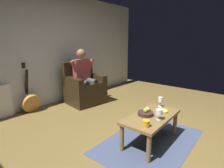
% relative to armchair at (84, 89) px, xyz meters
% --- Properties ---
extents(ground_plane, '(7.23, 7.23, 0.00)m').
position_rel_armchair_xyz_m(ground_plane, '(0.62, 2.11, -0.35)').
color(ground_plane, brown).
extents(wall_back, '(6.42, 0.06, 2.59)m').
position_rel_armchair_xyz_m(wall_back, '(0.62, -0.62, 0.94)').
color(wall_back, silver).
rests_on(wall_back, ground).
extents(rug, '(1.74, 1.17, 0.01)m').
position_rel_armchair_xyz_m(rug, '(0.54, 2.11, -0.35)').
color(rug, '#3A445E').
rests_on(rug, ground).
extents(armchair, '(0.88, 0.80, 1.00)m').
position_rel_armchair_xyz_m(armchair, '(0.00, 0.00, 0.00)').
color(armchair, black).
rests_on(armchair, ground).
extents(person_seated, '(0.66, 0.59, 1.30)m').
position_rel_armchair_xyz_m(person_seated, '(0.00, 0.02, 0.36)').
color(person_seated, brown).
rests_on(person_seated, ground).
extents(coffee_table, '(1.02, 0.54, 0.42)m').
position_rel_armchair_xyz_m(coffee_table, '(0.54, 2.11, 0.01)').
color(coffee_table, brown).
rests_on(coffee_table, ground).
extents(guitar, '(0.38, 0.31, 1.05)m').
position_rel_armchair_xyz_m(guitar, '(1.14, -0.42, -0.12)').
color(guitar, '#AB7935').
rests_on(guitar, ground).
extents(wine_glass_near, '(0.07, 0.07, 0.17)m').
position_rel_armchair_xyz_m(wine_glass_near, '(0.13, 2.04, 0.19)').
color(wine_glass_near, silver).
rests_on(wine_glass_near, coffee_table).
extents(wine_glass_far, '(0.09, 0.09, 0.15)m').
position_rel_armchair_xyz_m(wine_glass_far, '(0.61, 2.26, 0.18)').
color(wine_glass_far, silver).
rests_on(wine_glass_far, coffee_table).
extents(fruit_bowl, '(0.23, 0.23, 0.11)m').
position_rel_armchair_xyz_m(fruit_bowl, '(0.59, 2.04, 0.11)').
color(fruit_bowl, '#37201F').
rests_on(fruit_bowl, coffee_table).
extents(decorative_dish, '(0.18, 0.18, 0.02)m').
position_rel_armchair_xyz_m(decorative_dish, '(0.31, 2.16, 0.08)').
color(decorative_dish, gold).
rests_on(decorative_dish, coffee_table).
extents(candle_jar, '(0.09, 0.09, 0.09)m').
position_rel_armchair_xyz_m(candle_jar, '(0.91, 2.23, 0.11)').
color(candle_jar, orange).
rests_on(candle_jar, coffee_table).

